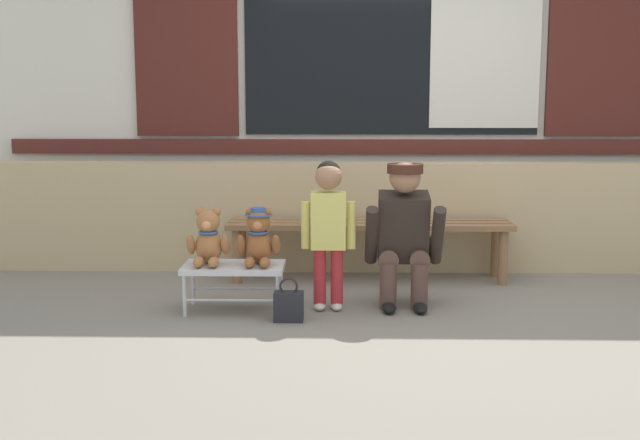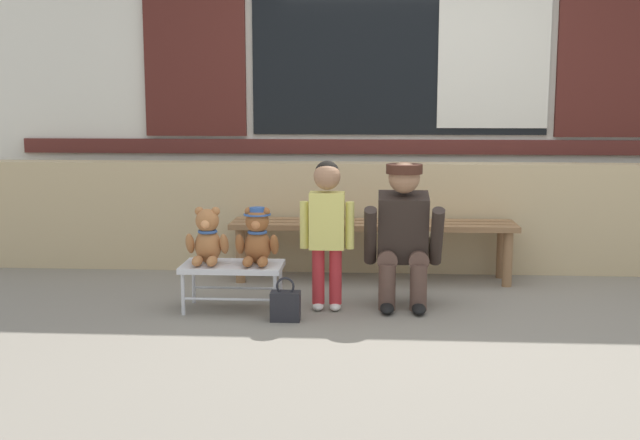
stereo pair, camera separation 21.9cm
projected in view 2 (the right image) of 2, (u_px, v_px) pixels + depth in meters
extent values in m
plane|color=gray|center=(405.00, 319.00, 4.85)|extent=(60.00, 60.00, 0.00)
cube|color=tan|center=(399.00, 217.00, 6.20)|extent=(6.74, 0.25, 0.85)
cube|color=silver|center=(399.00, 62.00, 6.53)|extent=(6.88, 0.20, 3.29)
cube|color=#56231E|center=(398.00, 147.00, 6.52)|extent=(6.33, 0.04, 0.12)
cube|color=black|center=(400.00, 48.00, 6.40)|extent=(2.40, 0.03, 1.40)
cube|color=silver|center=(494.00, 47.00, 6.34)|extent=(0.89, 0.02, 1.29)
cube|color=#4C1E19|center=(195.00, 49.00, 6.50)|extent=(0.84, 0.05, 1.43)
cube|color=#4C1E19|center=(612.00, 47.00, 6.28)|extent=(0.84, 0.05, 1.43)
cube|color=#8E6642|center=(373.00, 228.00, 5.71)|extent=(2.10, 0.11, 0.04)
cube|color=#8E6642|center=(373.00, 225.00, 5.85)|extent=(2.10, 0.11, 0.04)
cube|color=#8E6642|center=(373.00, 222.00, 5.99)|extent=(2.10, 0.11, 0.04)
cylinder|color=#8E6642|center=(240.00, 256.00, 5.81)|extent=(0.07, 0.07, 0.40)
cylinder|color=#8E6642|center=(246.00, 249.00, 6.08)|extent=(0.07, 0.07, 0.40)
cylinder|color=#8E6642|center=(507.00, 259.00, 5.68)|extent=(0.07, 0.07, 0.40)
cylinder|color=#8E6642|center=(501.00, 252.00, 5.96)|extent=(0.07, 0.07, 0.40)
cube|color=silver|center=(233.00, 267.00, 5.04)|extent=(0.64, 0.36, 0.04)
cylinder|color=silver|center=(183.00, 294.00, 4.94)|extent=(0.02, 0.02, 0.26)
cylinder|color=silver|center=(194.00, 283.00, 5.23)|extent=(0.02, 0.02, 0.26)
cylinder|color=silver|center=(275.00, 296.00, 4.90)|extent=(0.02, 0.02, 0.26)
cylinder|color=silver|center=(281.00, 285.00, 5.20)|extent=(0.02, 0.02, 0.26)
cylinder|color=silver|center=(229.00, 299.00, 4.92)|extent=(0.58, 0.02, 0.02)
cylinder|color=silver|center=(237.00, 288.00, 5.22)|extent=(0.58, 0.02, 0.02)
ellipsoid|color=#A86B3D|center=(208.00, 246.00, 5.06)|extent=(0.17, 0.14, 0.22)
sphere|color=#A86B3D|center=(207.00, 221.00, 5.02)|extent=(0.15, 0.15, 0.15)
sphere|color=#E1955B|center=(206.00, 224.00, 4.97)|extent=(0.06, 0.06, 0.06)
sphere|color=#A86B3D|center=(199.00, 211.00, 5.02)|extent=(0.06, 0.06, 0.06)
ellipsoid|color=#A86B3D|center=(190.00, 244.00, 5.03)|extent=(0.06, 0.11, 0.16)
ellipsoid|color=#A86B3D|center=(197.00, 261.00, 4.96)|extent=(0.06, 0.15, 0.06)
sphere|color=#A86B3D|center=(216.00, 211.00, 5.02)|extent=(0.06, 0.06, 0.06)
ellipsoid|color=#A86B3D|center=(224.00, 244.00, 5.02)|extent=(0.06, 0.11, 0.16)
ellipsoid|color=#A86B3D|center=(212.00, 261.00, 4.95)|extent=(0.06, 0.15, 0.06)
torus|color=#335699|center=(208.00, 231.00, 5.04)|extent=(0.13, 0.13, 0.02)
ellipsoid|color=#93562D|center=(258.00, 247.00, 5.03)|extent=(0.17, 0.14, 0.22)
sphere|color=#93562D|center=(257.00, 221.00, 5.00)|extent=(0.15, 0.15, 0.15)
sphere|color=#C87B48|center=(256.00, 224.00, 4.95)|extent=(0.06, 0.06, 0.06)
sphere|color=#93562D|center=(249.00, 212.00, 5.00)|extent=(0.06, 0.06, 0.06)
ellipsoid|color=#93562D|center=(240.00, 244.00, 5.01)|extent=(0.06, 0.11, 0.16)
ellipsoid|color=#93562D|center=(248.00, 262.00, 4.94)|extent=(0.06, 0.15, 0.06)
sphere|color=#93562D|center=(266.00, 212.00, 5.00)|extent=(0.06, 0.06, 0.06)
ellipsoid|color=#93562D|center=(274.00, 245.00, 4.99)|extent=(0.06, 0.11, 0.16)
ellipsoid|color=#93562D|center=(263.00, 262.00, 4.93)|extent=(0.06, 0.15, 0.06)
torus|color=#335699|center=(257.00, 232.00, 5.02)|extent=(0.13, 0.13, 0.02)
cylinder|color=#335699|center=(257.00, 214.00, 5.00)|extent=(0.17, 0.17, 0.01)
cylinder|color=#335699|center=(257.00, 211.00, 4.99)|extent=(0.10, 0.10, 0.04)
cylinder|color=#B7282D|center=(318.00, 276.00, 5.06)|extent=(0.08, 0.08, 0.36)
ellipsoid|color=silver|center=(318.00, 306.00, 5.07)|extent=(0.07, 0.12, 0.05)
cylinder|color=#B7282D|center=(335.00, 276.00, 5.05)|extent=(0.08, 0.08, 0.36)
ellipsoid|color=silver|center=(335.00, 307.00, 5.06)|extent=(0.07, 0.12, 0.05)
cube|color=#DBD166|center=(327.00, 220.00, 5.00)|extent=(0.22, 0.15, 0.36)
cylinder|color=#DBD166|center=(304.00, 225.00, 5.01)|extent=(0.06, 0.06, 0.30)
cylinder|color=#DBD166|center=(350.00, 225.00, 4.99)|extent=(0.06, 0.06, 0.30)
sphere|color=#9E7051|center=(327.00, 176.00, 4.96)|extent=(0.17, 0.17, 0.17)
sphere|color=black|center=(327.00, 173.00, 4.96)|extent=(0.16, 0.16, 0.16)
cylinder|color=brown|center=(387.00, 287.00, 5.06)|extent=(0.11, 0.11, 0.30)
cylinder|color=brown|center=(387.00, 257.00, 5.17)|extent=(0.13, 0.32, 0.13)
ellipsoid|color=black|center=(387.00, 308.00, 4.99)|extent=(0.09, 0.20, 0.06)
cylinder|color=brown|center=(418.00, 287.00, 5.04)|extent=(0.11, 0.11, 0.30)
cylinder|color=brown|center=(418.00, 257.00, 5.15)|extent=(0.13, 0.32, 0.13)
ellipsoid|color=black|center=(419.00, 309.00, 4.98)|extent=(0.09, 0.20, 0.06)
cube|color=#2D231E|center=(403.00, 227.00, 5.10)|extent=(0.32, 0.30, 0.47)
cylinder|color=#2D231E|center=(370.00, 236.00, 5.02)|extent=(0.08, 0.28, 0.40)
cylinder|color=#2D231E|center=(437.00, 237.00, 5.00)|extent=(0.08, 0.28, 0.40)
sphere|color=#9E7051|center=(404.00, 178.00, 4.98)|extent=(0.20, 0.20, 0.20)
cylinder|color=#422319|center=(404.00, 169.00, 4.97)|extent=(0.23, 0.23, 0.06)
cube|color=brown|center=(431.00, 246.00, 5.20)|extent=(0.10, 0.22, 0.16)
cube|color=#232328|center=(285.00, 306.00, 4.82)|extent=(0.18, 0.11, 0.18)
torus|color=#232328|center=(285.00, 286.00, 4.80)|extent=(0.11, 0.01, 0.11)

